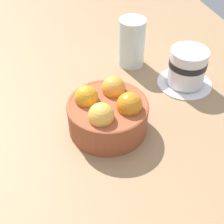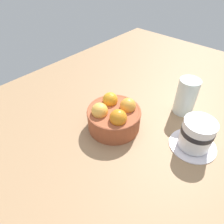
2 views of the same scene
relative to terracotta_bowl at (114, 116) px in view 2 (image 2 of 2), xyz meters
The scene contains 4 objects.
ground_plane 6.27cm from the terracotta_bowl, 136.17° to the right, with size 154.75×95.70×4.15cm, color #997551.
terracotta_bowl is the anchor object (origin of this frame).
coffee_cup 23.02cm from the terracotta_bowl, 112.31° to the left, with size 12.71×12.71×8.93cm.
water_glass 23.89cm from the terracotta_bowl, 149.26° to the left, with size 6.42×6.42×11.94cm, color silver.
Camera 2 is at (33.31, 28.92, 43.68)cm, focal length 32.45 mm.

